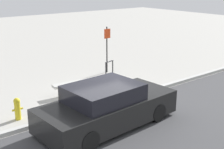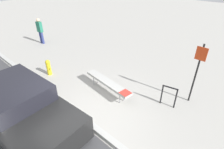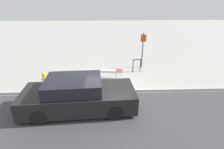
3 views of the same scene
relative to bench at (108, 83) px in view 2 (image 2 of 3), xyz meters
name	(u,v)px [view 2 (image 2 of 3)]	position (x,y,z in m)	size (l,w,h in m)	color
ground_plane	(81,119)	(0.37, -1.70, -0.46)	(60.00, 60.00, 0.00)	#ADAAA3
curb	(81,117)	(0.37, -1.70, -0.40)	(60.00, 0.20, 0.13)	#B7B7B2
bench	(108,83)	(0.00, 0.00, 0.00)	(2.39, 0.63, 0.53)	#99999E
bike_rack	(169,94)	(2.18, 0.90, 0.04)	(0.55, 0.16, 0.83)	black
sign_post	(197,69)	(2.66, 1.70, 0.92)	(0.36, 0.08, 2.30)	black
fire_hydrant	(48,67)	(-3.04, -0.86, -0.06)	(0.36, 0.22, 0.77)	gold
pedestrian	(40,30)	(-7.15, 1.01, 0.44)	(0.41, 0.26, 1.68)	navy
parked_car_near	(19,106)	(-0.96, -3.05, 0.18)	(4.69, 2.15, 1.40)	black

